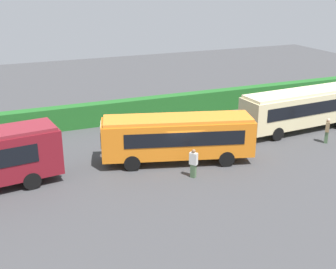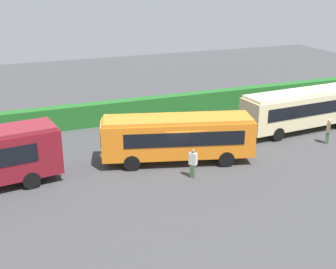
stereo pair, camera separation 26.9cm
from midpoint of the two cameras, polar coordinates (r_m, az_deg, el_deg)
ground_plane at (r=28.26m, az=2.01°, el=-3.70°), size 78.28×78.28×0.00m
bus_orange at (r=27.83m, az=1.50°, el=-0.22°), size 9.76×4.89×2.99m
bus_cream at (r=35.17m, az=17.18°, el=3.30°), size 10.24×3.05×3.10m
person_left at (r=25.99m, az=3.53°, el=-3.66°), size 0.49×0.53×1.78m
person_center at (r=33.15m, az=20.16°, el=0.50°), size 0.46×0.46×1.84m
hedge_row at (r=36.29m, az=-4.06°, el=3.18°), size 51.14×1.03×1.80m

